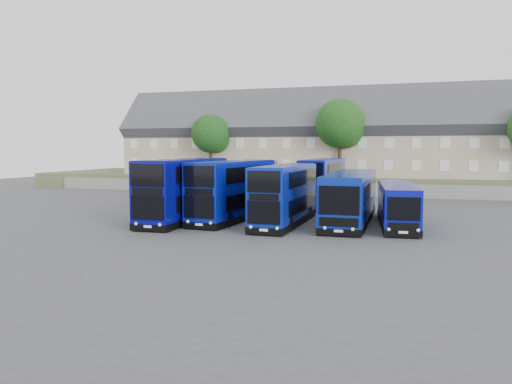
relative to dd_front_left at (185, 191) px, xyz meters
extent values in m
plane|color=#424247|center=(6.23, -0.98, -2.25)|extent=(120.00, 120.00, 0.00)
cube|color=slate|center=(6.23, 23.02, -1.50)|extent=(70.00, 0.40, 1.50)
cube|color=#46532F|center=(6.23, 33.02, -1.25)|extent=(80.00, 20.00, 2.00)
cube|color=tan|center=(-17.77, 29.02, 2.75)|extent=(6.00, 8.00, 6.00)
cube|color=#39393E|center=(-17.77, 29.02, 5.75)|extent=(6.00, 10.40, 10.40)
cube|color=brown|center=(-16.27, 29.02, 9.59)|extent=(0.60, 0.90, 1.40)
cube|color=tan|center=(-11.77, 29.02, 2.75)|extent=(6.00, 8.00, 6.00)
cube|color=#39393E|center=(-11.77, 29.02, 5.75)|extent=(6.00, 10.40, 10.40)
cube|color=brown|center=(-10.27, 29.02, 9.59)|extent=(0.60, 0.90, 1.40)
cube|color=tan|center=(-5.77, 29.02, 2.75)|extent=(6.00, 8.00, 6.00)
cube|color=#39393E|center=(-5.77, 29.02, 5.75)|extent=(6.00, 10.40, 10.40)
cube|color=brown|center=(-4.27, 29.02, 9.59)|extent=(0.60, 0.90, 1.40)
cube|color=tan|center=(0.23, 29.02, 2.75)|extent=(6.00, 8.00, 6.00)
cube|color=#39393E|center=(0.23, 29.02, 5.75)|extent=(6.00, 10.40, 10.40)
cube|color=brown|center=(1.73, 29.02, 9.59)|extent=(0.60, 0.90, 1.40)
cube|color=tan|center=(6.23, 29.02, 2.75)|extent=(6.00, 8.00, 6.00)
cube|color=#39393E|center=(6.23, 29.02, 5.75)|extent=(6.00, 10.40, 10.40)
cube|color=brown|center=(7.73, 29.02, 9.59)|extent=(0.60, 0.90, 1.40)
cube|color=tan|center=(12.23, 29.02, 2.75)|extent=(6.00, 8.00, 6.00)
cube|color=#39393E|center=(12.23, 29.02, 5.75)|extent=(6.00, 10.40, 10.40)
cube|color=brown|center=(13.73, 29.02, 9.59)|extent=(0.60, 0.90, 1.40)
cube|color=tan|center=(18.23, 29.02, 2.75)|extent=(6.00, 8.00, 6.00)
cube|color=#39393E|center=(18.23, 29.02, 5.75)|extent=(6.00, 10.40, 10.40)
cube|color=brown|center=(19.73, 29.02, 9.59)|extent=(0.60, 0.90, 1.40)
cube|color=tan|center=(24.23, 29.02, 2.75)|extent=(6.00, 8.00, 6.00)
cube|color=#39393E|center=(24.23, 29.02, 5.75)|extent=(6.00, 10.40, 10.40)
cube|color=brown|center=(25.73, 29.02, 9.59)|extent=(0.60, 0.90, 1.40)
cube|color=#06087C|center=(0.00, 0.02, 0.21)|extent=(2.76, 11.49, 4.23)
cube|color=black|center=(0.00, 0.02, -1.95)|extent=(2.80, 11.53, 0.45)
cube|color=black|center=(0.08, -5.73, -0.64)|extent=(2.30, 0.09, 1.56)
cube|color=black|center=(0.08, -5.73, 1.45)|extent=(2.30, 0.09, 1.46)
cylinder|color=black|center=(-1.10, -3.52, -1.75)|extent=(0.31, 1.00, 1.00)
cube|color=#08169D|center=(3.36, 1.60, 0.14)|extent=(3.45, 11.27, 4.09)
cube|color=black|center=(3.36, 1.60, -1.95)|extent=(3.49, 11.31, 0.45)
cube|color=black|center=(2.89, -3.96, -0.69)|extent=(2.22, 0.25, 1.51)
cube|color=black|center=(2.89, -3.96, 1.33)|extent=(2.22, 0.25, 1.41)
cylinder|color=black|center=(1.97, -1.65, -1.75)|extent=(0.38, 1.02, 1.00)
cube|color=#081D9A|center=(7.66, 0.42, 0.02)|extent=(2.50, 10.52, 3.85)
cube|color=black|center=(7.66, 0.42, -1.95)|extent=(2.54, 10.56, 0.45)
cube|color=black|center=(7.60, -4.85, -0.77)|extent=(2.09, 0.08, 1.43)
cube|color=black|center=(7.60, -4.85, 1.13)|extent=(2.09, 0.08, 1.34)
cylinder|color=black|center=(6.59, -2.61, -1.75)|extent=(0.31, 1.00, 1.00)
cube|color=#081297|center=(1.50, 14.04, -0.06)|extent=(3.27, 10.27, 3.69)
cube|color=black|center=(1.50, 14.04, -1.95)|extent=(3.32, 10.31, 0.45)
cube|color=black|center=(2.00, 8.99, -0.83)|extent=(1.99, 0.26, 1.38)
cube|color=black|center=(2.00, 8.99, 1.00)|extent=(1.99, 0.26, 1.28)
cylinder|color=black|center=(0.78, 11.12, -1.75)|extent=(0.40, 1.02, 1.00)
cube|color=#08109E|center=(8.16, 13.52, 0.10)|extent=(2.84, 10.97, 4.01)
cube|color=black|center=(8.16, 13.52, -1.95)|extent=(2.88, 11.01, 0.45)
cube|color=black|center=(7.97, 8.05, -0.72)|extent=(2.18, 0.13, 1.49)
cube|color=black|center=(7.97, 8.05, 1.26)|extent=(2.18, 0.13, 1.39)
cylinder|color=black|center=(6.96, 10.31, -1.75)|extent=(0.33, 1.01, 1.00)
cube|color=#08209B|center=(12.01, 2.83, -0.25)|extent=(2.86, 13.28, 3.30)
cube|color=black|center=(12.01, 2.83, -1.95)|extent=(2.90, 13.32, 0.45)
cube|color=black|center=(12.06, -3.83, 0.01)|extent=(2.46, 0.08, 1.77)
cylinder|color=black|center=(10.81, -1.61, -1.75)|extent=(0.31, 1.00, 1.00)
cube|color=#090EA6|center=(15.31, 2.14, -0.62)|extent=(3.24, 10.77, 2.57)
cube|color=black|center=(15.31, 2.14, -1.95)|extent=(3.29, 10.81, 0.45)
cube|color=black|center=(15.84, -3.16, -0.44)|extent=(1.91, 0.25, 1.41)
cylinder|color=black|center=(14.67, -1.04, -1.75)|extent=(0.40, 1.02, 1.00)
cylinder|color=#382314|center=(-7.77, 24.02, 1.62)|extent=(0.44, 0.44, 3.75)
sphere|color=black|center=(-7.77, 24.02, 5.00)|extent=(4.80, 4.80, 4.80)
sphere|color=black|center=(-7.17, 24.42, 4.25)|extent=(3.30, 3.30, 3.30)
cylinder|color=#382314|center=(8.23, 24.52, 2.00)|extent=(0.44, 0.44, 4.50)
sphere|color=black|center=(8.23, 24.52, 6.05)|extent=(5.76, 5.76, 5.76)
sphere|color=black|center=(8.83, 24.92, 5.15)|extent=(3.96, 3.96, 3.96)
camera|label=1|loc=(16.15, -33.99, 3.16)|focal=35.00mm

